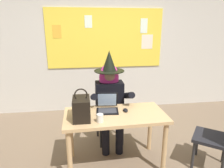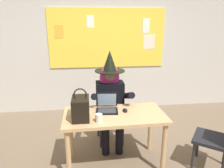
% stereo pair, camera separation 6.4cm
% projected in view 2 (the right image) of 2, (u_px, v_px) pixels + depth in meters
% --- Properties ---
extents(ground_plane, '(24.00, 24.00, 0.00)m').
position_uv_depth(ground_plane, '(122.00, 163.00, 2.75)').
color(ground_plane, '#75604C').
extents(wall_back_bulletin, '(6.70, 2.18, 2.86)m').
position_uv_depth(wall_back_bulletin, '(107.00, 44.00, 4.26)').
color(wall_back_bulletin, beige).
rests_on(wall_back_bulletin, ground).
extents(desk_main, '(1.28, 0.67, 0.74)m').
position_uv_depth(desk_main, '(114.00, 122.00, 2.56)').
color(desk_main, tan).
rests_on(desk_main, ground).
extents(chair_at_desk, '(0.45, 0.45, 0.91)m').
position_uv_depth(chair_at_desk, '(109.00, 109.00, 3.25)').
color(chair_at_desk, black).
rests_on(chair_at_desk, ground).
extents(person_costumed, '(0.59, 0.69, 1.46)m').
position_uv_depth(person_costumed, '(110.00, 95.00, 3.05)').
color(person_costumed, black).
rests_on(person_costumed, ground).
extents(laptop, '(0.30, 0.30, 0.22)m').
position_uv_depth(laptop, '(107.00, 106.00, 2.64)').
color(laptop, black).
rests_on(laptop, desk_main).
extents(computer_mouse, '(0.06, 0.11, 0.03)m').
position_uv_depth(computer_mouse, '(125.00, 110.00, 2.60)').
color(computer_mouse, black).
rests_on(computer_mouse, desk_main).
extents(handbag, '(0.20, 0.30, 0.38)m').
position_uv_depth(handbag, '(81.00, 108.00, 2.37)').
color(handbag, black).
rests_on(handbag, desk_main).
extents(coffee_mug, '(0.08, 0.08, 0.09)m').
position_uv_depth(coffee_mug, '(99.00, 118.00, 2.32)').
color(coffee_mug, silver).
rests_on(coffee_mug, desk_main).
extents(chair_extra_corner, '(0.59, 0.59, 0.89)m').
position_uv_depth(chair_extra_corner, '(220.00, 135.00, 2.51)').
color(chair_extra_corner, black).
rests_on(chair_extra_corner, ground).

